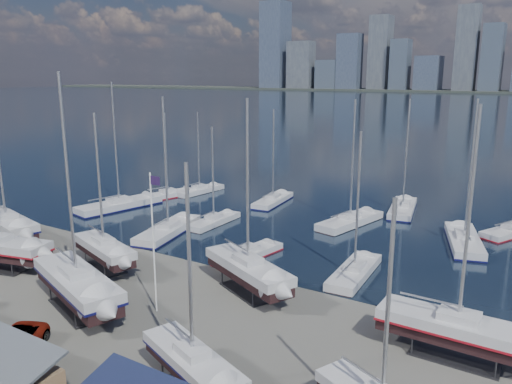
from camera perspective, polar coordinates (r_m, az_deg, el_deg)
The scene contains 21 objects.
ground at distance 42.10m, azimuth -12.55°, elevation -12.74°, with size 1400.00×1400.00×0.00m, color #605E59.
sailboat_cradle_0 at distance 61.84m, azimuth -26.62°, elevation -3.26°, with size 11.53×5.55×17.82m.
sailboat_cradle_2 at distance 50.17m, azimuth -16.97°, elevation -6.21°, with size 9.42×5.30×14.92m.
sailboat_cradle_3 at distance 42.32m, azimuth -19.77°, elevation -9.82°, with size 11.98×6.81×18.47m.
sailboat_cradle_4 at distance 42.93m, azimuth -0.93°, elevation -8.82°, with size 10.33×6.87×16.44m.
sailboat_cradle_5 at distance 30.74m, azimuth -7.25°, elevation -18.80°, with size 8.67×5.17×13.74m.
sailboat_cradle_6 at distance 36.07m, azimuth 22.07°, elevation -14.34°, with size 10.33×3.06×16.56m.
sailboat_moored_0 at distance 72.10m, azimuth -15.34°, elevation -1.64°, with size 5.96×12.61×18.19m.
sailboat_moored_1 at distance 77.21m, azimuth -10.04°, elevation -0.41°, with size 5.11×9.31×13.42m.
sailboat_moored_2 at distance 79.37m, azimuth -6.47°, elevation 0.10°, with size 3.63×9.07×13.32m.
sailboat_moored_3 at distance 59.51m, azimuth -9.99°, elevation -4.50°, with size 5.45×11.57×16.68m.
sailboat_moored_4 at distance 62.63m, azimuth -4.83°, elevation -3.43°, with size 2.40×8.46×12.76m.
sailboat_moored_5 at distance 72.51m, azimuth 1.96°, elevation -1.09°, with size 3.66×9.74×14.22m.
sailboat_moored_6 at distance 51.27m, azimuth -0.89°, elevation -7.22°, with size 3.82×8.76×12.68m.
sailboat_moored_7 at distance 63.25m, azimuth 10.69°, elevation -3.45°, with size 5.27×11.11×16.18m.
sailboat_moored_8 at distance 70.74m, azimuth 16.40°, elevation -2.00°, with size 4.86×11.05×15.98m.
sailboat_moored_9 at distance 47.61m, azimuth 11.18°, elevation -9.11°, with size 3.16×9.48×14.11m.
sailboat_moored_10 at distance 59.54m, azimuth 22.65°, elevation -5.34°, with size 6.13×11.55×16.63m.
sailboat_moored_11 at distance 65.60m, azimuth 27.19°, elevation -4.13°, with size 6.38×9.30×13.65m.
car_c at distance 38.17m, azimuth -26.12°, elevation -15.40°, with size 2.59×5.62×1.56m, color gray.
flagpole at distance 38.91m, azimuth -11.62°, elevation -4.76°, with size 0.99×0.12×11.16m.
Camera 1 is at (26.98, -36.72, 18.19)m, focal length 35.00 mm.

